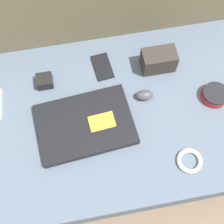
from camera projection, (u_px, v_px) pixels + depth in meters
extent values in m
plane|color=#7A6651|center=(112.00, 127.00, 1.26)|extent=(8.00, 8.00, 0.00)
cube|color=slate|center=(112.00, 121.00, 1.20)|extent=(1.14, 0.68, 0.13)
cube|color=black|center=(85.00, 124.00, 1.11)|extent=(0.35, 0.26, 0.03)
cube|color=yellow|center=(102.00, 122.00, 1.10)|extent=(0.09, 0.07, 0.00)
ellipsoid|color=#4C4C51|center=(144.00, 95.00, 1.15)|extent=(0.07, 0.05, 0.04)
cylinder|color=red|center=(214.00, 95.00, 1.16)|extent=(0.10, 0.10, 0.02)
cylinder|color=#232328|center=(215.00, 93.00, 1.14)|extent=(0.09, 0.09, 0.01)
cube|color=black|center=(103.00, 67.00, 1.22)|extent=(0.08, 0.12, 0.01)
cube|color=#38332D|center=(159.00, 60.00, 1.18)|extent=(0.13, 0.08, 0.09)
cube|color=black|center=(45.00, 81.00, 1.17)|extent=(0.06, 0.05, 0.04)
torus|color=white|center=(190.00, 161.00, 1.06)|extent=(0.09, 0.09, 0.02)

